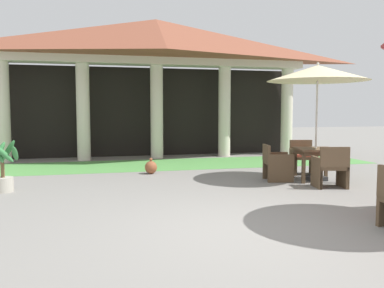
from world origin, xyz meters
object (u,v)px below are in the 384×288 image
Objects in this scene: patio_chair_mid_left_west at (276,163)px; potted_palm_left_edge at (4,172)px; patio_chair_mid_left_south at (331,168)px; patio_chair_mid_left_north at (303,158)px; terracotta_urn at (151,167)px; patio_umbrella_mid_left at (318,74)px; patio_table_mid_left at (316,153)px.

patio_chair_mid_left_west is 5.69m from potted_palm_left_edge.
patio_chair_mid_left_south is 6.48m from potted_palm_left_edge.
potted_palm_left_edge is at bearing 16.69° from patio_chair_mid_left_north.
patio_chair_mid_left_south reaches higher than terracotta_urn.
patio_chair_mid_left_north is at bearing 78.61° from patio_umbrella_mid_left.
patio_chair_mid_left_north reaches higher than patio_table_mid_left.
patio_umbrella_mid_left reaches higher than terracotta_urn.
patio_table_mid_left is 0.39× the size of patio_umbrella_mid_left.
terracotta_urn is (-2.61, 1.64, -0.23)m from patio_chair_mid_left_west.
potted_palm_left_edge is at bearing -79.31° from patio_chair_mid_left_west.
patio_table_mid_left is 0.92m from patio_chair_mid_left_south.
terracotta_urn is at bearing 152.52° from patio_table_mid_left.
patio_umbrella_mid_left is at bearing 0.00° from patio_table_mid_left.
patio_chair_mid_left_south is at bearing 90.00° from patio_chair_mid_left_north.
terracotta_urn is at bearing 27.00° from potted_palm_left_edge.
potted_palm_left_edge is (-6.56, 0.24, -0.23)m from patio_table_mid_left.
patio_chair_mid_left_north is 1.03× the size of patio_chair_mid_left_west.
patio_chair_mid_left_west is (-0.87, 0.18, -0.23)m from patio_table_mid_left.
patio_umbrella_mid_left is at bearing -27.48° from terracotta_urn.
patio_chair_mid_left_south is (-0.35, -1.74, 0.00)m from patio_chair_mid_left_north.
patio_chair_mid_left_west is at bearing -32.06° from terracotta_urn.
potted_palm_left_edge is (-6.73, -0.63, -0.01)m from patio_chair_mid_left_north.
patio_chair_mid_left_south is 4.26m from terracotta_urn.
patio_chair_mid_left_west is (-0.69, 1.05, -0.02)m from patio_chair_mid_left_south.
patio_chair_mid_left_west is (-0.87, 0.18, -1.99)m from patio_umbrella_mid_left.
patio_table_mid_left is 6.57m from potted_palm_left_edge.
patio_chair_mid_left_west is 3.09m from terracotta_urn.
potted_palm_left_edge is at bearing -178.54° from patio_chair_mid_left_south.
patio_table_mid_left is 0.99× the size of potted_palm_left_edge.
patio_chair_mid_left_north reaches higher than patio_chair_mid_left_west.
patio_chair_mid_left_west is at bearing 44.99° from patio_chair_mid_left_north.
terracotta_urn is (-3.31, 2.68, -0.24)m from patio_chair_mid_left_south.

